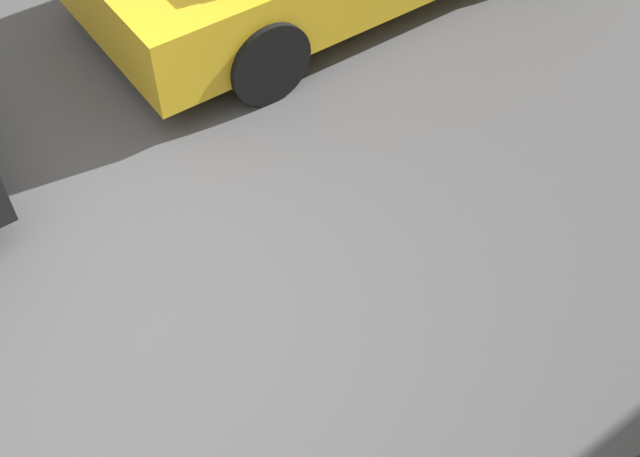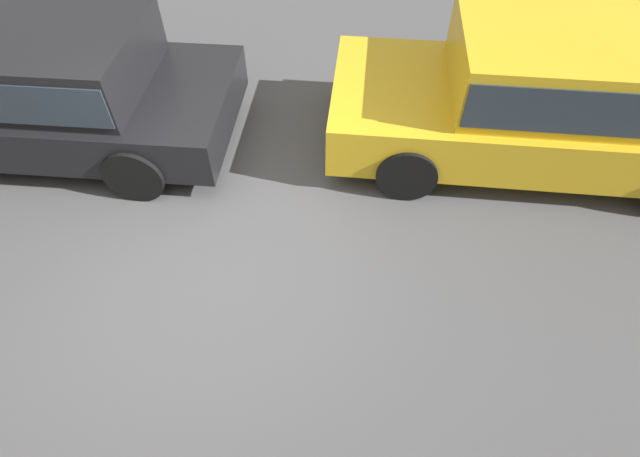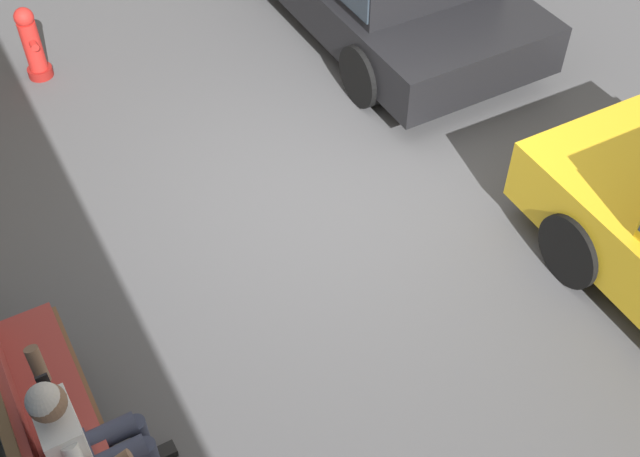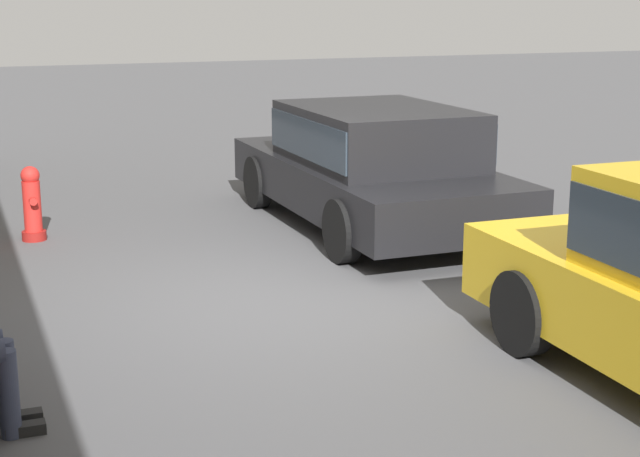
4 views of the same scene
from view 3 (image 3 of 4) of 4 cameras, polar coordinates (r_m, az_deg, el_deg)
ground_plane at (r=7.35m, az=0.16°, el=2.70°), size 60.00×60.00×0.00m
bench at (r=5.44m, az=-19.40°, el=-13.04°), size 1.95×0.55×1.05m
person_on_phone at (r=5.15m, az=-16.34°, el=-14.25°), size 0.73×0.74×1.39m
fire_hydrant at (r=9.00m, az=-19.80°, el=12.22°), size 0.38×0.26×0.81m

